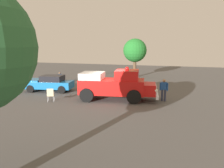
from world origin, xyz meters
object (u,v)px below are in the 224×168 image
Objects in this scene: vintage_fire_truck at (115,85)px; lawn_chair_near_truck at (60,79)px; spectator_seated at (60,78)px; classic_hot_rod at (49,83)px; lawn_chair_spare at (51,94)px; spectator_standing at (164,88)px; oak_tree_left at (135,51)px; lawn_chair_by_car at (15,81)px.

lawn_chair_near_truck is (4.85, 7.83, -0.61)m from vintage_fire_truck.
spectator_seated reaches higher than lawn_chair_near_truck.
lawn_chair_spare is at bearing -144.78° from classic_hot_rod.
classic_hot_rod reaches higher than spectator_seated.
spectator_standing is at bearing -109.40° from spectator_seated.
lawn_chair_spare is 8.51m from spectator_standing.
vintage_fire_truck is 4.90m from lawn_chair_spare.
oak_tree_left reaches higher than spectator_standing.
lawn_chair_spare is at bearing -153.64° from lawn_chair_near_truck.
lawn_chair_near_truck is at bearing -48.34° from lawn_chair_by_car.
oak_tree_left reaches higher than vintage_fire_truck.
spectator_seated is (2.86, -3.42, 0.11)m from lawn_chair_by_car.
spectator_standing is (-1.14, -14.79, 0.37)m from lawn_chair_by_car.
spectator_seated is at bearing 26.18° from lawn_chair_spare.
lawn_chair_by_car is 14.79m from oak_tree_left.
lawn_chair_by_car is 14.84m from spectator_standing.
vintage_fire_truck is 4.82× the size of spectator_seated.
spectator_seated is at bearing 58.51° from vintage_fire_truck.
lawn_chair_spare is 0.20× the size of oak_tree_left.
lawn_chair_near_truck is 1.00× the size of lawn_chair_by_car.
classic_hot_rod is 12.71m from oak_tree_left.
vintage_fire_truck is at bearing -175.19° from oak_tree_left.
spectator_seated is (3.52, 1.02, -0.05)m from classic_hot_rod.
lawn_chair_spare is 15.00m from oak_tree_left.
lawn_chair_near_truck is 4.47m from lawn_chair_by_car.
lawn_chair_near_truck is at bearing 16.90° from classic_hot_rod.
lawn_chair_by_car is at bearing 135.65° from oak_tree_left.
classic_hot_rod is at bearing -163.81° from spectator_seated.
vintage_fire_truck is at bearing -100.33° from classic_hot_rod.
vintage_fire_truck reaches higher than lawn_chair_spare.
vintage_fire_truck is at bearing -99.57° from lawn_chair_by_car.
classic_hot_rod is at bearing 35.22° from lawn_chair_spare.
lawn_chair_near_truck is 0.20× the size of oak_tree_left.
spectator_standing is at bearing -78.45° from vintage_fire_truck.
lawn_chair_by_car is at bearing 131.66° from lawn_chair_near_truck.
lawn_chair_near_truck is 7.73m from lawn_chair_spare.
oak_tree_left reaches higher than classic_hot_rod.
spectator_standing reaches higher than lawn_chair_near_truck.
classic_hot_rod is 4.54× the size of lawn_chair_spare.
lawn_chair_by_car is at bearing 81.59° from classic_hot_rod.
vintage_fire_truck is 12.51m from oak_tree_left.
oak_tree_left reaches higher than lawn_chair_spare.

